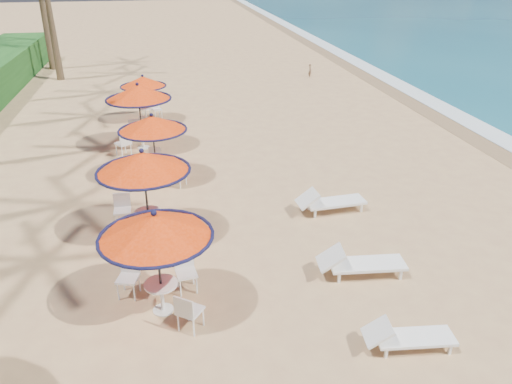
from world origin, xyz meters
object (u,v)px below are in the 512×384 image
Objects in this scene: station_3 at (137,100)px; lounger_mid at (359,263)px; station_0 at (157,238)px; station_2 at (154,130)px; lounger_near at (406,336)px; station_1 at (142,174)px; station_4 at (144,85)px; lounger_far at (329,201)px.

station_3 is 1.21× the size of lounger_mid.
station_0 is 1.04× the size of station_2.
station_0 is 0.94× the size of station_3.
lounger_near is at bearing -62.86° from station_2.
station_0 is at bearing -83.88° from station_1.
lounger_near is (5.01, -15.73, -1.32)m from station_4.
station_1 is at bearing 96.12° from station_0.
lounger_near is (4.54, -2.03, -1.48)m from station_0.
lounger_mid is 3.23m from lounger_far.
station_4 is at bearing 116.20° from lounger_mid.
station_4 is 1.17× the size of lounger_near.
station_1 is at bearing 139.23° from lounger_near.
station_3 is (-0.30, 6.99, 0.05)m from station_1.
station_2 is 6.07m from lounger_far.
lounger_mid is (4.53, 0.44, -1.42)m from station_0.
station_1 is 1.18× the size of lounger_mid.
station_0 reaches higher than lounger_mid.
station_4 is 11.45m from lounger_far.
station_3 reaches higher than station_4.
lounger_mid is at bearing 5.56° from station_0.
station_1 is 1.19× the size of station_4.
station_0 is 4.77m from lounger_mid.
station_1 is 5.43m from lounger_far.
lounger_far is (0.32, 3.21, -0.00)m from lounger_mid.
station_2 is at bearing -86.43° from station_4.
station_2 is at bearing 85.58° from station_1.
station_0 is at bearing -147.01° from lounger_far.
station_3 is at bearing 92.46° from station_1.
station_4 reaches higher than lounger_far.
station_3 reaches higher than lounger_mid.
lounger_far is at bearing -49.86° from station_3.
lounger_near is (4.59, -8.95, -1.48)m from station_2.
lounger_far is (0.32, 5.69, 0.05)m from lounger_near.
station_3 is at bearing 93.61° from station_0.
station_2 is 1.09× the size of station_4.
station_2 reaches higher than lounger_near.
station_1 is 1.20× the size of lounger_far.
lounger_mid is (5.18, -9.73, -1.54)m from station_3.
station_2 is 6.80m from station_4.
station_3 is at bearing 126.17° from lounger_far.
station_3 is at bearing -92.71° from station_4.
station_3 is at bearing 100.27° from station_2.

